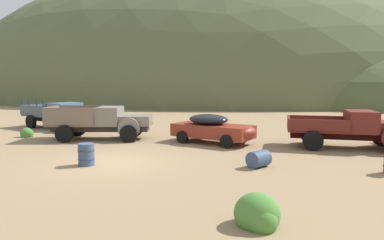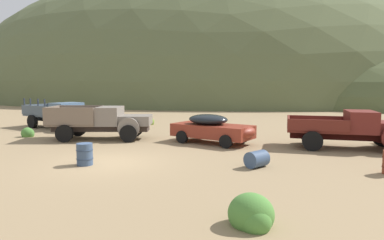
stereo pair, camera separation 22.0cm
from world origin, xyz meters
name	(u,v)px [view 1 (the left image)]	position (x,y,z in m)	size (l,w,h in m)	color
ground_plane	(111,163)	(0.00, 0.00, 0.00)	(300.00, 300.00, 0.00)	#937A56
hill_center	(188,98)	(-16.70, 62.78, 0.00)	(109.71, 73.31, 53.74)	#56603D
hill_far_right	(375,99)	(23.40, 70.35, 0.00)	(85.19, 81.81, 24.95)	#4C5633
truck_chalk_blue	(65,115)	(-8.64, 8.41, 1.01)	(6.87, 3.78, 2.16)	#262D39
truck_primer_gray	(107,122)	(-3.35, 5.34, 1.02)	(6.14, 3.86, 1.91)	#3D322D
car_rust_red	(215,128)	(2.94, 5.77, 0.82)	(4.90, 3.01, 1.57)	maroon
truck_oxblood	(358,129)	(10.10, 6.35, 0.99)	(5.93, 2.76, 1.89)	black
oil_drum_by_truck	(259,159)	(5.80, 1.05, 0.32)	(0.98, 1.05, 0.64)	#384C6B
oil_drum_foreground	(86,154)	(-0.72, -0.64, 0.43)	(0.66, 0.66, 0.87)	#384C6B
bush_front_right	(148,122)	(-4.15, 12.70, 0.20)	(0.89, 0.80, 0.78)	olive
bush_near_barrel	(258,216)	(6.39, -4.55, 0.25)	(1.05, 0.99, 0.96)	#4C8438
bush_lone_scrub	(27,134)	(-8.46, 4.60, 0.20)	(0.78, 0.67, 0.74)	#4C8438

